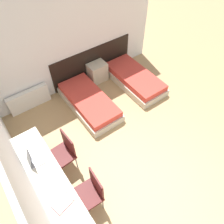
{
  "coord_description": "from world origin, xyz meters",
  "views": [
    {
      "loc": [
        -1.85,
        -0.27,
        4.25
      ],
      "look_at": [
        0.0,
        2.26,
        0.55
      ],
      "focal_mm": 35.0,
      "sensor_mm": 36.0,
      "label": 1
    }
  ],
  "objects_px": {
    "chair_near_laptop": "(63,152)",
    "laptop": "(35,160)",
    "bed_near_door": "(134,79)",
    "nightstand": "(97,72)",
    "bed_near_window": "(89,102)",
    "chair_near_notebook": "(90,192)"
  },
  "relations": [
    {
      "from": "bed_near_door",
      "to": "chair_near_notebook",
      "type": "relative_size",
      "value": 1.97
    },
    {
      "from": "nightstand",
      "to": "chair_near_notebook",
      "type": "height_order",
      "value": "chair_near_notebook"
    },
    {
      "from": "nightstand",
      "to": "bed_near_window",
      "type": "bearing_deg",
      "value": -135.5
    },
    {
      "from": "laptop",
      "to": "chair_near_notebook",
      "type": "bearing_deg",
      "value": -58.45
    },
    {
      "from": "chair_near_laptop",
      "to": "laptop",
      "type": "relative_size",
      "value": 2.86
    },
    {
      "from": "nightstand",
      "to": "chair_near_laptop",
      "type": "distance_m",
      "value": 2.76
    },
    {
      "from": "nightstand",
      "to": "laptop",
      "type": "relative_size",
      "value": 1.69
    },
    {
      "from": "chair_near_laptop",
      "to": "laptop",
      "type": "distance_m",
      "value": 0.59
    },
    {
      "from": "bed_near_door",
      "to": "nightstand",
      "type": "height_order",
      "value": "nightstand"
    },
    {
      "from": "chair_near_notebook",
      "to": "laptop",
      "type": "height_order",
      "value": "laptop"
    },
    {
      "from": "nightstand",
      "to": "chair_near_notebook",
      "type": "relative_size",
      "value": 0.59
    },
    {
      "from": "bed_near_window",
      "to": "nightstand",
      "type": "relative_size",
      "value": 3.33
    },
    {
      "from": "chair_near_laptop",
      "to": "bed_near_door",
      "type": "bearing_deg",
      "value": 18.36
    },
    {
      "from": "bed_near_window",
      "to": "laptop",
      "type": "xyz_separation_m",
      "value": [
        -1.77,
        -1.16,
        0.66
      ]
    },
    {
      "from": "bed_near_door",
      "to": "chair_near_laptop",
      "type": "bearing_deg",
      "value": -157.94
    },
    {
      "from": "bed_near_window",
      "to": "chair_near_laptop",
      "type": "height_order",
      "value": "chair_near_laptop"
    },
    {
      "from": "bed_near_door",
      "to": "nightstand",
      "type": "relative_size",
      "value": 3.33
    },
    {
      "from": "bed_near_door",
      "to": "chair_near_laptop",
      "type": "xyz_separation_m",
      "value": [
        -2.78,
        -1.13,
        0.36
      ]
    },
    {
      "from": "nightstand",
      "to": "chair_near_notebook",
      "type": "distance_m",
      "value": 3.48
    },
    {
      "from": "bed_near_door",
      "to": "nightstand",
      "type": "xyz_separation_m",
      "value": [
        -0.76,
        0.74,
        0.11
      ]
    },
    {
      "from": "nightstand",
      "to": "laptop",
      "type": "distance_m",
      "value": 3.21
    },
    {
      "from": "bed_near_window",
      "to": "laptop",
      "type": "height_order",
      "value": "laptop"
    }
  ]
}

